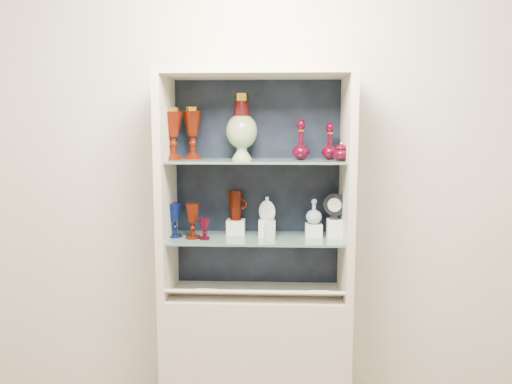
{
  "coord_description": "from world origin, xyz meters",
  "views": [
    {
      "loc": [
        0.11,
        -1.09,
        1.65
      ],
      "look_at": [
        0.0,
        1.53,
        1.3
      ],
      "focal_mm": 35.0,
      "sensor_mm": 36.0,
      "label": 1
    }
  ],
  "objects_px": {
    "ruby_decanter_a": "(301,137)",
    "clear_square_bottle": "(270,228)",
    "ruby_goblet_small": "(205,229)",
    "clear_round_decanter": "(314,212)",
    "cameo_medallion": "(335,206)",
    "ruby_decanter_b": "(330,140)",
    "pedestal_lamp_left": "(173,134)",
    "cobalt_goblet": "(175,220)",
    "ruby_pitcher": "(236,205)",
    "flat_flask": "(267,208)",
    "ruby_goblet_tall": "(193,221)",
    "lidded_bowl": "(341,151)",
    "enamel_urn": "(242,126)",
    "pedestal_lamp_right": "(193,133)"
  },
  "relations": [
    {
      "from": "ruby_pitcher",
      "to": "ruby_decanter_a",
      "type": "bearing_deg",
      "value": 5.25
    },
    {
      "from": "ruby_goblet_tall",
      "to": "clear_square_bottle",
      "type": "xyz_separation_m",
      "value": [
        0.41,
        -0.02,
        -0.03
      ]
    },
    {
      "from": "enamel_urn",
      "to": "pedestal_lamp_left",
      "type": "bearing_deg",
      "value": -169.69
    },
    {
      "from": "ruby_decanter_a",
      "to": "cameo_medallion",
      "type": "distance_m",
      "value": 0.41
    },
    {
      "from": "flat_flask",
      "to": "clear_round_decanter",
      "type": "bearing_deg",
      "value": 22.85
    },
    {
      "from": "ruby_goblet_tall",
      "to": "ruby_goblet_small",
      "type": "height_order",
      "value": "ruby_goblet_tall"
    },
    {
      "from": "pedestal_lamp_left",
      "to": "ruby_goblet_tall",
      "type": "height_order",
      "value": "pedestal_lamp_left"
    },
    {
      "from": "cameo_medallion",
      "to": "ruby_decanter_b",
      "type": "bearing_deg",
      "value": 157.59
    },
    {
      "from": "clear_square_bottle",
      "to": "lidded_bowl",
      "type": "bearing_deg",
      "value": -1.23
    },
    {
      "from": "ruby_decanter_b",
      "to": "cameo_medallion",
      "type": "bearing_deg",
      "value": -41.92
    },
    {
      "from": "ruby_decanter_b",
      "to": "ruby_goblet_tall",
      "type": "relative_size",
      "value": 1.1
    },
    {
      "from": "cobalt_goblet",
      "to": "flat_flask",
      "type": "xyz_separation_m",
      "value": [
        0.5,
        0.03,
        0.06
      ]
    },
    {
      "from": "ruby_goblet_small",
      "to": "ruby_decanter_b",
      "type": "bearing_deg",
      "value": 8.88
    },
    {
      "from": "ruby_decanter_b",
      "to": "cameo_medallion",
      "type": "xyz_separation_m",
      "value": [
        0.03,
        -0.03,
        -0.35
      ]
    },
    {
      "from": "clear_square_bottle",
      "to": "clear_round_decanter",
      "type": "height_order",
      "value": "clear_round_decanter"
    },
    {
      "from": "pedestal_lamp_left",
      "to": "ruby_goblet_tall",
      "type": "relative_size",
      "value": 1.46
    },
    {
      "from": "ruby_goblet_small",
      "to": "pedestal_lamp_left",
      "type": "bearing_deg",
      "value": 160.54
    },
    {
      "from": "ruby_goblet_small",
      "to": "cobalt_goblet",
      "type": "bearing_deg",
      "value": 162.1
    },
    {
      "from": "ruby_decanter_a",
      "to": "pedestal_lamp_left",
      "type": "bearing_deg",
      "value": -179.36
    },
    {
      "from": "flat_flask",
      "to": "cameo_medallion",
      "type": "bearing_deg",
      "value": 18.52
    },
    {
      "from": "pedestal_lamp_left",
      "to": "pedestal_lamp_right",
      "type": "xyz_separation_m",
      "value": [
        0.09,
        0.06,
        0.0
      ]
    },
    {
      "from": "enamel_urn",
      "to": "cobalt_goblet",
      "type": "relative_size",
      "value": 1.88
    },
    {
      "from": "pedestal_lamp_left",
      "to": "cameo_medallion",
      "type": "distance_m",
      "value": 0.94
    },
    {
      "from": "pedestal_lamp_left",
      "to": "enamel_urn",
      "type": "bearing_deg",
      "value": 10.31
    },
    {
      "from": "ruby_pitcher",
      "to": "flat_flask",
      "type": "xyz_separation_m",
      "value": [
        0.17,
        -0.06,
        -0.01
      ]
    },
    {
      "from": "lidded_bowl",
      "to": "clear_round_decanter",
      "type": "xyz_separation_m",
      "value": [
        -0.13,
        0.1,
        -0.34
      ]
    },
    {
      "from": "pedestal_lamp_right",
      "to": "clear_square_bottle",
      "type": "height_order",
      "value": "pedestal_lamp_right"
    },
    {
      "from": "enamel_urn",
      "to": "cobalt_goblet",
      "type": "height_order",
      "value": "enamel_urn"
    },
    {
      "from": "pedestal_lamp_right",
      "to": "lidded_bowl",
      "type": "height_order",
      "value": "pedestal_lamp_right"
    },
    {
      "from": "clear_square_bottle",
      "to": "ruby_decanter_a",
      "type": "bearing_deg",
      "value": 20.46
    },
    {
      "from": "ruby_decanter_a",
      "to": "clear_round_decanter",
      "type": "height_order",
      "value": "ruby_decanter_a"
    },
    {
      "from": "enamel_urn",
      "to": "ruby_goblet_small",
      "type": "relative_size",
      "value": 3.14
    },
    {
      "from": "ruby_goblet_small",
      "to": "clear_round_decanter",
      "type": "height_order",
      "value": "clear_round_decanter"
    },
    {
      "from": "cobalt_goblet",
      "to": "ruby_pitcher",
      "type": "xyz_separation_m",
      "value": [
        0.32,
        0.09,
        0.07
      ]
    },
    {
      "from": "ruby_decanter_a",
      "to": "clear_square_bottle",
      "type": "height_order",
      "value": "ruby_decanter_a"
    },
    {
      "from": "pedestal_lamp_right",
      "to": "ruby_goblet_small",
      "type": "relative_size",
      "value": 2.5
    },
    {
      "from": "pedestal_lamp_left",
      "to": "ruby_goblet_tall",
      "type": "distance_m",
      "value": 0.48
    },
    {
      "from": "lidded_bowl",
      "to": "cobalt_goblet",
      "type": "distance_m",
      "value": 0.96
    },
    {
      "from": "ruby_goblet_small",
      "to": "clear_round_decanter",
      "type": "bearing_deg",
      "value": 9.47
    },
    {
      "from": "ruby_goblet_tall",
      "to": "ruby_pitcher",
      "type": "bearing_deg",
      "value": 28.14
    },
    {
      "from": "ruby_pitcher",
      "to": "flat_flask",
      "type": "bearing_deg",
      "value": -1.89
    },
    {
      "from": "cobalt_goblet",
      "to": "ruby_goblet_tall",
      "type": "bearing_deg",
      "value": -16.27
    },
    {
      "from": "flat_flask",
      "to": "cameo_medallion",
      "type": "xyz_separation_m",
      "value": [
        0.36,
        -0.01,
        0.02
      ]
    },
    {
      "from": "pedestal_lamp_right",
      "to": "ruby_decanter_b",
      "type": "relative_size",
      "value": 1.35
    },
    {
      "from": "enamel_urn",
      "to": "flat_flask",
      "type": "height_order",
      "value": "enamel_urn"
    },
    {
      "from": "cobalt_goblet",
      "to": "ruby_pitcher",
      "type": "bearing_deg",
      "value": 15.29
    },
    {
      "from": "flat_flask",
      "to": "clear_round_decanter",
      "type": "xyz_separation_m",
      "value": [
        0.25,
        0.01,
        -0.02
      ]
    },
    {
      "from": "enamel_urn",
      "to": "clear_round_decanter",
      "type": "distance_m",
      "value": 0.6
    },
    {
      "from": "clear_square_bottle",
      "to": "flat_flask",
      "type": "xyz_separation_m",
      "value": [
        -0.01,
        0.08,
        0.09
      ]
    },
    {
      "from": "lidded_bowl",
      "to": "flat_flask",
      "type": "distance_m",
      "value": 0.5
    }
  ]
}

